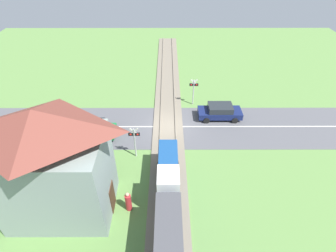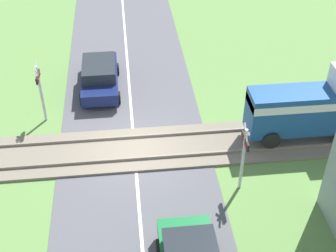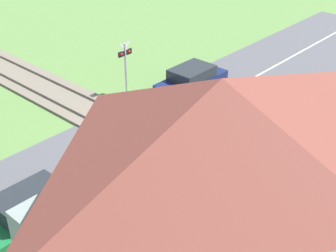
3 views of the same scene
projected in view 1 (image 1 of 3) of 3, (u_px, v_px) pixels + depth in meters
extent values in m
plane|color=#5B8442|center=(168.00, 127.00, 24.78)|extent=(60.00, 60.00, 0.00)
cube|color=#515156|center=(168.00, 127.00, 24.78)|extent=(48.00, 6.40, 0.02)
cube|color=silver|center=(168.00, 127.00, 24.77)|extent=(48.00, 0.12, 0.00)
cube|color=#756B5B|center=(168.00, 126.00, 24.75)|extent=(2.80, 48.00, 0.12)
cube|color=slate|center=(176.00, 125.00, 24.67)|extent=(0.10, 48.00, 0.12)
cube|color=slate|center=(160.00, 125.00, 24.67)|extent=(0.10, 48.00, 0.12)
cube|color=navy|center=(168.00, 174.00, 18.03)|extent=(1.35, 5.01, 1.90)
cube|color=silver|center=(168.00, 168.00, 17.71)|extent=(1.37, 5.01, 0.36)
cube|color=silver|center=(168.00, 179.00, 15.82)|extent=(1.35, 1.60, 0.90)
cylinder|color=black|center=(178.00, 166.00, 19.88)|extent=(0.14, 0.76, 0.76)
cylinder|color=black|center=(159.00, 166.00, 19.88)|extent=(0.14, 0.76, 0.76)
cylinder|color=black|center=(179.00, 202.00, 17.34)|extent=(0.14, 0.76, 0.76)
cylinder|color=black|center=(157.00, 202.00, 17.33)|extent=(0.14, 0.76, 0.76)
cube|color=#47474C|center=(169.00, 245.00, 12.38)|extent=(1.41, 6.02, 0.24)
cylinder|color=black|center=(181.00, 235.00, 15.45)|extent=(0.14, 0.76, 0.76)
cylinder|color=black|center=(156.00, 236.00, 15.44)|extent=(0.14, 0.76, 0.76)
cube|color=#141E4C|center=(220.00, 113.00, 25.57)|extent=(4.19, 1.75, 0.60)
cube|color=#23282D|center=(220.00, 108.00, 25.21)|extent=(2.31, 1.61, 0.57)
cylinder|color=black|center=(206.00, 121.00, 25.05)|extent=(0.60, 0.18, 0.60)
cylinder|color=black|center=(204.00, 110.00, 26.44)|extent=(0.60, 0.18, 0.60)
cylinder|color=black|center=(235.00, 121.00, 25.06)|extent=(0.60, 0.18, 0.60)
cylinder|color=black|center=(231.00, 110.00, 26.45)|extent=(0.60, 0.18, 0.60)
cube|color=#197038|center=(92.00, 131.00, 23.26)|extent=(4.16, 1.78, 0.60)
cube|color=#23282D|center=(91.00, 126.00, 22.88)|extent=(2.29, 1.64, 0.63)
cylinder|color=black|center=(109.00, 128.00, 24.15)|extent=(0.60, 0.18, 0.60)
cylinder|color=black|center=(106.00, 141.00, 22.74)|extent=(0.60, 0.18, 0.60)
cylinder|color=black|center=(80.00, 128.00, 24.15)|extent=(0.60, 0.18, 0.60)
cylinder|color=black|center=(75.00, 141.00, 22.74)|extent=(0.60, 0.18, 0.60)
cylinder|color=#B7B7B7|center=(193.00, 92.00, 27.05)|extent=(0.12, 0.12, 2.85)
cube|color=black|center=(194.00, 85.00, 26.49)|extent=(0.90, 0.08, 0.28)
sphere|color=red|center=(197.00, 85.00, 26.50)|extent=(0.18, 0.18, 0.18)
sphere|color=red|center=(191.00, 85.00, 26.49)|extent=(0.18, 0.18, 0.18)
cube|color=silver|center=(194.00, 82.00, 26.34)|extent=(0.72, 0.04, 0.72)
cube|color=silver|center=(194.00, 82.00, 26.34)|extent=(0.72, 0.04, 0.72)
cylinder|color=#B7B7B7|center=(135.00, 143.00, 20.78)|extent=(0.12, 0.12, 2.85)
cube|color=black|center=(134.00, 134.00, 20.22)|extent=(0.90, 0.08, 0.28)
sphere|color=red|center=(131.00, 134.00, 20.22)|extent=(0.18, 0.18, 0.18)
sphere|color=red|center=(138.00, 134.00, 20.22)|extent=(0.18, 0.18, 0.18)
cube|color=silver|center=(134.00, 132.00, 20.06)|extent=(0.72, 0.04, 0.72)
cube|color=silver|center=(134.00, 132.00, 20.06)|extent=(0.72, 0.04, 0.72)
cube|color=gray|center=(57.00, 178.00, 15.98)|extent=(6.30, 4.37, 5.81)
pyramid|color=brown|center=(35.00, 121.00, 13.34)|extent=(6.81, 4.72, 1.43)
cube|color=#472D1E|center=(112.00, 197.00, 17.11)|extent=(0.06, 1.10, 2.10)
cylinder|color=#B2282D|center=(128.00, 202.00, 17.21)|extent=(0.40, 0.40, 1.38)
sphere|color=tan|center=(127.00, 195.00, 16.71)|extent=(0.25, 0.25, 0.25)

